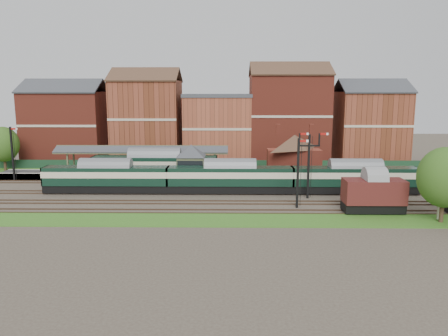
{
  "coord_description": "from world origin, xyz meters",
  "views": [
    {
      "loc": [
        2.31,
        -55.59,
        13.3
      ],
      "look_at": [
        1.51,
        2.0,
        3.0
      ],
      "focal_mm": 35.0,
      "sensor_mm": 36.0,
      "label": 1
    }
  ],
  "objects_px": {
    "signal_box": "(191,165)",
    "semaphore_bracket": "(309,162)",
    "platform_railcar": "(155,166)",
    "goods_van_a": "(374,193)",
    "dmu_train": "(230,177)"
  },
  "relations": [
    {
      "from": "signal_box",
      "to": "dmu_train",
      "type": "height_order",
      "value": "signal_box"
    },
    {
      "from": "signal_box",
      "to": "dmu_train",
      "type": "distance_m",
      "value": 6.32
    },
    {
      "from": "signal_box",
      "to": "semaphore_bracket",
      "type": "distance_m",
      "value": 16.16
    },
    {
      "from": "semaphore_bracket",
      "to": "dmu_train",
      "type": "bearing_deg",
      "value": 165.56
    },
    {
      "from": "signal_box",
      "to": "platform_railcar",
      "type": "distance_m",
      "value": 6.47
    },
    {
      "from": "platform_railcar",
      "to": "goods_van_a",
      "type": "height_order",
      "value": "platform_railcar"
    },
    {
      "from": "platform_railcar",
      "to": "semaphore_bracket",
      "type": "bearing_deg",
      "value": -23.62
    },
    {
      "from": "signal_box",
      "to": "platform_railcar",
      "type": "xyz_separation_m",
      "value": [
        -5.54,
        3.25,
        -0.76
      ]
    },
    {
      "from": "dmu_train",
      "to": "platform_railcar",
      "type": "distance_m",
      "value": 12.67
    },
    {
      "from": "signal_box",
      "to": "semaphore_bracket",
      "type": "xyz_separation_m",
      "value": [
        15.04,
        -5.75,
        1.44
      ]
    },
    {
      "from": "platform_railcar",
      "to": "goods_van_a",
      "type": "distance_m",
      "value": 30.75
    },
    {
      "from": "semaphore_bracket",
      "to": "goods_van_a",
      "type": "relative_size",
      "value": 1.26
    },
    {
      "from": "dmu_train",
      "to": "goods_van_a",
      "type": "xyz_separation_m",
      "value": [
        15.69,
        -9.0,
        0.03
      ]
    },
    {
      "from": "signal_box",
      "to": "dmu_train",
      "type": "relative_size",
      "value": 0.12
    },
    {
      "from": "semaphore_bracket",
      "to": "dmu_train",
      "type": "xyz_separation_m",
      "value": [
        -9.71,
        2.5,
        -2.44
      ]
    }
  ]
}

